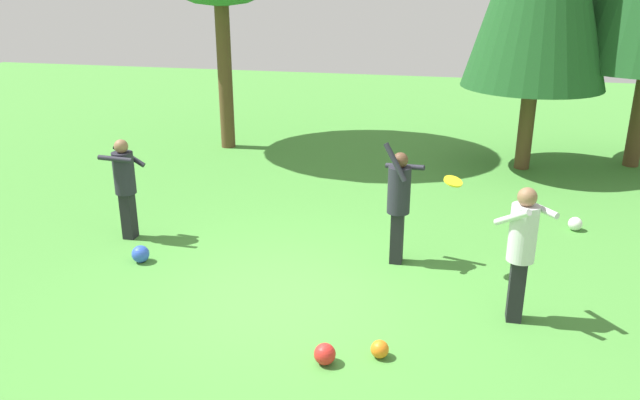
# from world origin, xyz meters

# --- Properties ---
(ground_plane) EXTENTS (40.00, 40.00, 0.00)m
(ground_plane) POSITION_xyz_m (0.00, 0.00, 0.00)
(ground_plane) COLOR #478C38
(person_thrower) EXTENTS (0.61, 0.60, 1.92)m
(person_thrower) POSITION_xyz_m (1.39, 1.46, 1.04)
(person_thrower) COLOR black
(person_thrower) RESTS_ON ground_plane
(person_catcher) EXTENTS (0.74, 0.76, 1.78)m
(person_catcher) POSITION_xyz_m (3.04, 0.08, 1.06)
(person_catcher) COLOR black
(person_catcher) RESTS_ON ground_plane
(person_bystander) EXTENTS (0.59, 0.50, 1.69)m
(person_bystander) POSITION_xyz_m (-3.05, 1.43, 1.00)
(person_bystander) COLOR black
(person_bystander) RESTS_ON ground_plane
(frisbee) EXTENTS (0.38, 0.38, 0.11)m
(frisbee) POSITION_xyz_m (2.16, 1.24, 1.43)
(frisbee) COLOR yellow
(ball_blue) EXTENTS (0.27, 0.27, 0.27)m
(ball_blue) POSITION_xyz_m (-2.43, 0.59, 0.13)
(ball_blue) COLOR blue
(ball_blue) RESTS_ON ground_plane
(ball_red) EXTENTS (0.25, 0.25, 0.25)m
(ball_red) POSITION_xyz_m (0.89, -1.40, 0.13)
(ball_red) COLOR red
(ball_red) RESTS_ON ground_plane
(ball_orange) EXTENTS (0.21, 0.21, 0.21)m
(ball_orange) POSITION_xyz_m (1.48, -1.13, 0.11)
(ball_orange) COLOR orange
(ball_orange) RESTS_ON ground_plane
(ball_white) EXTENTS (0.24, 0.24, 0.24)m
(ball_white) POSITION_xyz_m (4.26, 3.40, 0.12)
(ball_white) COLOR white
(ball_white) RESTS_ON ground_plane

